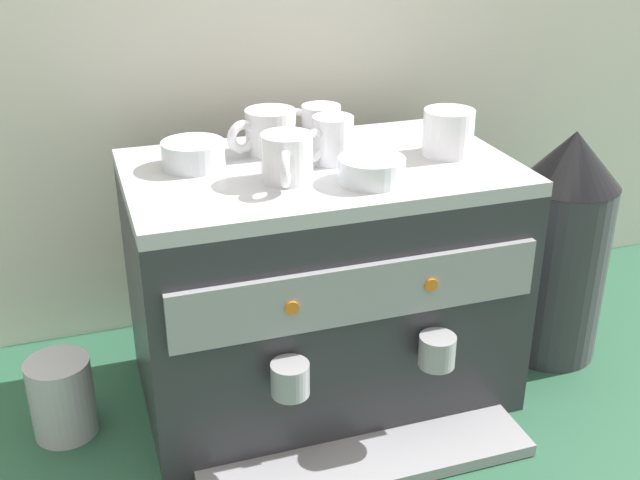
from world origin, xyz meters
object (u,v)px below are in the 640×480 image
Objects in this scene: ceramic_cup_1 at (287,158)px; coffee_grinder at (561,246)px; ceramic_bowl_1 at (193,155)px; milk_pitcher at (62,397)px; espresso_machine at (321,284)px; ceramic_cup_3 at (449,132)px; ceramic_cup_0 at (319,126)px; ceramic_cup_4 at (268,132)px; ceramic_cup_2 at (331,140)px; ceramic_bowl_0 at (371,170)px.

ceramic_cup_1 is 0.57m from coffee_grinder.
ceramic_bowl_1 is 0.44m from milk_pitcher.
ceramic_cup_1 is at bearing -9.11° from milk_pitcher.
ceramic_cup_3 is at bearing -2.21° from espresso_machine.
ceramic_cup_0 is (0.03, 0.09, 0.24)m from espresso_machine.
espresso_machine is 0.45m from coffee_grinder.
espresso_machine is 5.33× the size of ceramic_cup_1.
ceramic_cup_3 is at bearing 7.93° from ceramic_cup_1.
ceramic_cup_0 is 0.09m from ceramic_cup_4.
coffee_grinder is at bearing -12.38° from ceramic_cup_4.
ceramic_cup_3 reaches higher than ceramic_cup_4.
ceramic_cup_2 is (-0.01, -0.08, 0.00)m from ceramic_cup_0.
milk_pitcher is at bearing 179.99° from ceramic_cup_2.
ceramic_cup_2 is 0.99× the size of ceramic_bowl_1.
milk_pitcher is (-0.37, 0.06, -0.38)m from ceramic_cup_1.
ceramic_cup_2 reaches higher than coffee_grinder.
ceramic_cup_4 is at bearing 121.29° from ceramic_bowl_0.
ceramic_cup_4 reaches higher than milk_pitcher.
ceramic_cup_1 and ceramic_cup_4 have the same top height.
ceramic_cup_3 reaches higher than milk_pitcher.
ceramic_cup_0 reaches higher than milk_pitcher.
ceramic_bowl_0 is 0.61m from milk_pitcher.
ceramic_cup_0 is 0.93× the size of ceramic_cup_2.
ceramic_bowl_1 is (-0.41, 0.06, -0.02)m from ceramic_cup_3.
ceramic_bowl_1 is at bearing 148.33° from ceramic_bowl_0.
ceramic_cup_0 is 0.67× the size of milk_pitcher.
milk_pitcher is (-0.25, -0.05, -0.37)m from ceramic_bowl_1.
ceramic_cup_3 is 0.19m from ceramic_bowl_0.
ceramic_cup_2 is at bearing -43.96° from ceramic_cup_4.
ceramic_cup_4 is at bearing 136.04° from ceramic_cup_2.
ceramic_cup_1 is 1.17× the size of ceramic_bowl_1.
ceramic_bowl_1 is 0.23× the size of coffee_grinder.
ceramic_bowl_0 is at bearing -83.26° from ceramic_cup_0.
ceramic_cup_0 is 0.22m from ceramic_bowl_1.
ceramic_bowl_1 reaches higher than ceramic_bowl_0.
ceramic_cup_0 is 0.84× the size of ceramic_cup_3.
ceramic_cup_3 is 0.80× the size of milk_pitcher.
ceramic_cup_0 is 0.60m from milk_pitcher.
ceramic_bowl_0 is 0.74× the size of milk_pitcher.
ceramic_bowl_0 is at bearing -58.71° from ceramic_cup_4.
ceramic_cup_0 is at bearing 55.56° from ceramic_cup_1.
ceramic_cup_0 is 0.79× the size of ceramic_cup_1.
coffee_grinder is (0.40, 0.07, -0.21)m from ceramic_bowl_0.
ceramic_bowl_1 is at bearing 10.52° from milk_pitcher.
coffee_grinder is at bearing -3.00° from espresso_machine.
coffee_grinder is at bearing -15.23° from ceramic_cup_0.
ceramic_cup_1 is 0.13m from ceramic_bowl_0.
ceramic_cup_4 is 0.28× the size of coffee_grinder.
ceramic_cup_2 is (0.02, 0.01, 0.25)m from espresso_machine.
ceramic_cup_1 is at bearing -172.07° from ceramic_cup_3.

